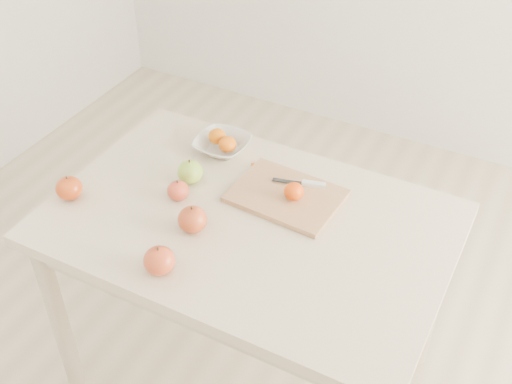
% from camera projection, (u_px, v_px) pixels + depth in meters
% --- Properties ---
extents(ground, '(3.50, 3.50, 0.00)m').
position_uv_depth(ground, '(250.00, 369.00, 2.40)').
color(ground, '#C6B293').
rests_on(ground, ground).
extents(table, '(1.20, 0.80, 0.75)m').
position_uv_depth(table, '(248.00, 243.00, 1.99)').
color(table, beige).
rests_on(table, ground).
extents(cutting_board, '(0.34, 0.26, 0.02)m').
position_uv_depth(cutting_board, '(286.00, 196.00, 2.00)').
color(cutting_board, '#AA8055').
rests_on(cutting_board, table).
extents(board_tangerine, '(0.06, 0.06, 0.05)m').
position_uv_depth(board_tangerine, '(294.00, 191.00, 1.96)').
color(board_tangerine, '#CC4D07').
rests_on(board_tangerine, cutting_board).
extents(fruit_bowl, '(0.18, 0.18, 0.05)m').
position_uv_depth(fruit_bowl, '(222.00, 145.00, 2.19)').
color(fruit_bowl, silver).
rests_on(fruit_bowl, table).
extents(bowl_tangerine_near, '(0.06, 0.06, 0.05)m').
position_uv_depth(bowl_tangerine_near, '(217.00, 136.00, 2.19)').
color(bowl_tangerine_near, '#CF6107').
rests_on(bowl_tangerine_near, fruit_bowl).
extents(bowl_tangerine_far, '(0.06, 0.06, 0.05)m').
position_uv_depth(bowl_tangerine_far, '(227.00, 144.00, 2.15)').
color(bowl_tangerine_far, '#D46807').
rests_on(bowl_tangerine_far, fruit_bowl).
extents(orange_peel_a, '(0.07, 0.07, 0.01)m').
position_uv_depth(orange_peel_a, '(261.00, 169.00, 2.12)').
color(orange_peel_a, '#D44A0E').
rests_on(orange_peel_a, table).
extents(orange_peel_b, '(0.05, 0.04, 0.01)m').
position_uv_depth(orange_peel_b, '(274.00, 184.00, 2.06)').
color(orange_peel_b, '#EC5D10').
rests_on(orange_peel_b, table).
extents(paring_knife, '(0.17, 0.06, 0.01)m').
position_uv_depth(paring_knife, '(309.00, 184.00, 2.02)').
color(paring_knife, white).
rests_on(paring_knife, cutting_board).
extents(apple_green, '(0.08, 0.08, 0.08)m').
position_uv_depth(apple_green, '(190.00, 172.00, 2.05)').
color(apple_green, '#699B25').
rests_on(apple_green, table).
extents(apple_red_c, '(0.09, 0.09, 0.08)m').
position_uv_depth(apple_red_c, '(159.00, 261.00, 1.74)').
color(apple_red_c, maroon).
rests_on(apple_red_c, table).
extents(apple_red_b, '(0.07, 0.07, 0.06)m').
position_uv_depth(apple_red_b, '(178.00, 191.00, 1.98)').
color(apple_red_b, maroon).
rests_on(apple_red_b, table).
extents(apple_red_d, '(0.08, 0.08, 0.07)m').
position_uv_depth(apple_red_d, '(69.00, 188.00, 1.98)').
color(apple_red_d, maroon).
rests_on(apple_red_d, table).
extents(apple_red_e, '(0.09, 0.09, 0.08)m').
position_uv_depth(apple_red_e, '(192.00, 219.00, 1.87)').
color(apple_red_e, maroon).
rests_on(apple_red_e, table).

